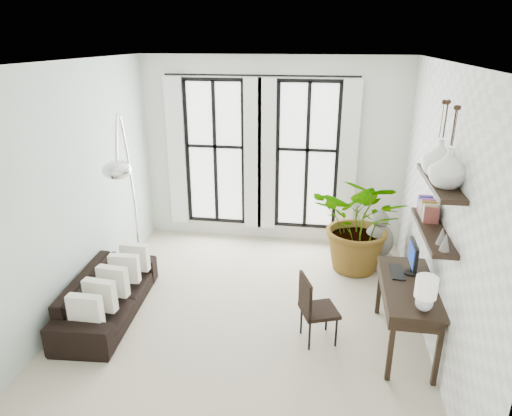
% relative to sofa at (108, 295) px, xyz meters
% --- Properties ---
extents(floor, '(5.00, 5.00, 0.00)m').
position_rel_sofa_xyz_m(floor, '(1.80, 0.30, -0.28)').
color(floor, beige).
rests_on(floor, ground).
extents(ceiling, '(5.00, 5.00, 0.00)m').
position_rel_sofa_xyz_m(ceiling, '(1.80, 0.30, 2.92)').
color(ceiling, white).
rests_on(ceiling, wall_back).
extents(wall_left, '(0.00, 5.00, 5.00)m').
position_rel_sofa_xyz_m(wall_left, '(-0.45, 0.30, 1.32)').
color(wall_left, silver).
rests_on(wall_left, floor).
extents(wall_right, '(0.00, 5.00, 5.00)m').
position_rel_sofa_xyz_m(wall_right, '(4.05, 0.30, 1.32)').
color(wall_right, white).
rests_on(wall_right, floor).
extents(wall_back, '(4.50, 0.00, 4.50)m').
position_rel_sofa_xyz_m(wall_back, '(1.80, 2.80, 1.32)').
color(wall_back, white).
rests_on(wall_back, floor).
extents(windows, '(3.26, 0.13, 2.65)m').
position_rel_sofa_xyz_m(windows, '(1.60, 2.73, 1.27)').
color(windows, white).
rests_on(windows, wall_back).
extents(wall_shelves, '(0.25, 1.30, 0.60)m').
position_rel_sofa_xyz_m(wall_shelves, '(3.91, -0.02, 1.44)').
color(wall_shelves, black).
rests_on(wall_shelves, wall_right).
extents(sofa, '(0.91, 2.00, 0.57)m').
position_rel_sofa_xyz_m(sofa, '(0.00, 0.00, 0.00)').
color(sofa, black).
rests_on(sofa, floor).
extents(throw_pillows, '(0.40, 1.52, 0.40)m').
position_rel_sofa_xyz_m(throw_pillows, '(0.10, 0.00, 0.22)').
color(throw_pillows, white).
rests_on(throw_pillows, sofa).
extents(plant, '(1.81, 1.72, 1.59)m').
position_rel_sofa_xyz_m(plant, '(3.33, 1.80, 0.51)').
color(plant, '#2D7228').
rests_on(plant, floor).
extents(desk, '(0.59, 1.39, 1.21)m').
position_rel_sofa_xyz_m(desk, '(3.74, -0.10, 0.47)').
color(desk, black).
rests_on(desk, floor).
extents(desk_chair, '(0.53, 0.53, 0.87)m').
position_rel_sofa_xyz_m(desk_chair, '(2.68, -0.14, 0.21)').
color(desk_chair, black).
rests_on(desk_chair, floor).
extents(arc_lamp, '(0.76, 1.60, 2.57)m').
position_rel_sofa_xyz_m(arc_lamp, '(0.10, 0.66, 1.70)').
color(arc_lamp, silver).
rests_on(arc_lamp, floor).
extents(buddha, '(0.51, 0.51, 0.92)m').
position_rel_sofa_xyz_m(buddha, '(3.62, 2.00, 0.10)').
color(buddha, slate).
rests_on(buddha, floor).
extents(vase_a, '(0.37, 0.37, 0.38)m').
position_rel_sofa_xyz_m(vase_a, '(3.91, -0.31, 1.98)').
color(vase_a, white).
rests_on(vase_a, shelf_upper).
extents(vase_b, '(0.37, 0.37, 0.38)m').
position_rel_sofa_xyz_m(vase_b, '(3.91, 0.09, 1.98)').
color(vase_b, white).
rests_on(vase_b, shelf_upper).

